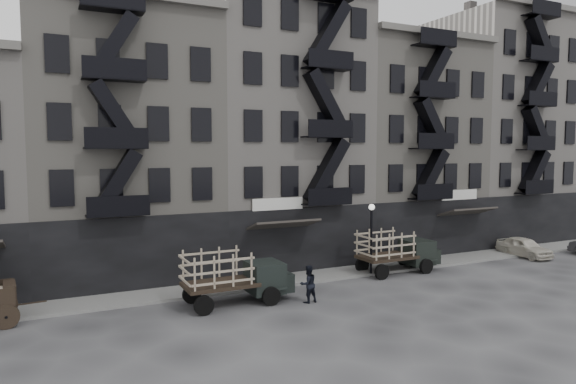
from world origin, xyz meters
name	(u,v)px	position (x,y,z in m)	size (l,w,h in m)	color
ground	(352,293)	(0.00, 0.00, 0.00)	(140.00, 140.00, 0.00)	#38383A
sidewalk	(317,276)	(0.00, 3.75, 0.07)	(55.00, 2.50, 0.15)	slate
building_midwest	(122,149)	(-10.00, 9.83, 7.50)	(10.00, 11.35, 16.20)	gray
building_center	(274,134)	(0.00, 9.82, 8.50)	(10.00, 11.35, 18.20)	#A6A099
building_mideast	(393,149)	(10.00, 9.83, 7.50)	(10.00, 11.35, 16.20)	gray
building_east	(489,131)	(20.00, 9.82, 9.00)	(10.00, 11.35, 19.20)	#A6A099
lamp_post	(371,229)	(3.00, 2.60, 2.78)	(0.36, 0.36, 4.28)	black
stake_truck_west	(235,273)	(-6.13, 0.85, 1.52)	(5.35, 2.26, 2.67)	black
stake_truck_east	(397,248)	(4.89, 2.60, 1.50)	(5.28, 2.24, 2.63)	black
car_east	(524,247)	(15.81, 2.51, 0.68)	(1.61, 4.01, 1.37)	beige
pedestrian_mid	(308,284)	(-2.83, -0.47, 0.92)	(0.89, 0.70, 1.84)	black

